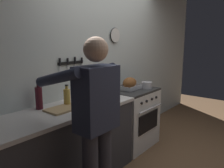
% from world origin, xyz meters
% --- Properties ---
extents(wall_back, '(6.00, 0.13, 2.60)m').
position_xyz_m(wall_back, '(0.00, 1.35, 1.30)').
color(wall_back, silver).
rests_on(wall_back, ground).
extents(counter_block, '(2.03, 0.65, 0.90)m').
position_xyz_m(counter_block, '(-1.20, 0.99, 0.45)').
color(counter_block, '#38383D').
rests_on(counter_block, ground).
extents(stove, '(0.76, 0.67, 0.90)m').
position_xyz_m(stove, '(0.22, 0.99, 0.45)').
color(stove, white).
rests_on(stove, ground).
extents(person_cook, '(0.51, 0.63, 1.66)m').
position_xyz_m(person_cook, '(-1.18, 0.42, 0.95)').
color(person_cook, '#383842').
rests_on(person_cook, ground).
extents(roasting_pan, '(0.35, 0.26, 0.18)m').
position_xyz_m(roasting_pan, '(0.19, 1.00, 0.98)').
color(roasting_pan, '#B7B7BC').
rests_on(roasting_pan, stove).
extents(saucepan, '(0.16, 0.16, 0.10)m').
position_xyz_m(saucepan, '(0.42, 0.84, 0.95)').
color(saucepan, '#B7B7BC').
rests_on(saucepan, stove).
extents(cutting_board, '(0.36, 0.24, 0.02)m').
position_xyz_m(cutting_board, '(-1.09, 0.97, 0.91)').
color(cutting_board, tan).
rests_on(cutting_board, counter_block).
extents(bottle_olive_oil, '(0.07, 0.07, 0.31)m').
position_xyz_m(bottle_olive_oil, '(-0.30, 1.05, 1.03)').
color(bottle_olive_oil, '#385623').
rests_on(bottle_olive_oil, counter_block).
extents(bottle_wine_red, '(0.08, 0.08, 0.31)m').
position_xyz_m(bottle_wine_red, '(-1.24, 1.19, 1.03)').
color(bottle_wine_red, '#47141E').
rests_on(bottle_wine_red, counter_block).
extents(bottle_hot_sauce, '(0.04, 0.04, 0.20)m').
position_xyz_m(bottle_hot_sauce, '(-0.69, 1.05, 0.98)').
color(bottle_hot_sauce, red).
rests_on(bottle_hot_sauce, counter_block).
extents(bottle_soy_sauce, '(0.06, 0.06, 0.19)m').
position_xyz_m(bottle_soy_sauce, '(-0.38, 1.11, 0.98)').
color(bottle_soy_sauce, black).
rests_on(bottle_soy_sauce, counter_block).
extents(bottle_cooking_oil, '(0.08, 0.08, 0.24)m').
position_xyz_m(bottle_cooking_oil, '(-0.96, 1.06, 1.00)').
color(bottle_cooking_oil, gold).
rests_on(bottle_cooking_oil, counter_block).
extents(bottle_vinegar, '(0.06, 0.06, 0.24)m').
position_xyz_m(bottle_vinegar, '(-0.36, 1.19, 1.00)').
color(bottle_vinegar, '#997F4C').
rests_on(bottle_vinegar, counter_block).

